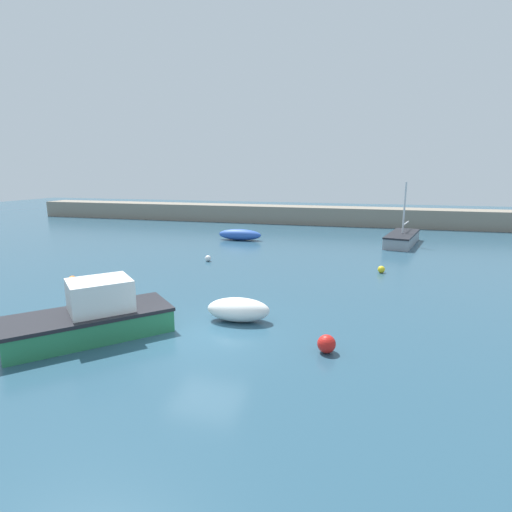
{
  "coord_description": "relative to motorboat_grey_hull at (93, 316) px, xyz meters",
  "views": [
    {
      "loc": [
        5.04,
        -11.82,
        5.43
      ],
      "look_at": [
        -1.24,
        10.92,
        0.44
      ],
      "focal_mm": 28.0,
      "sensor_mm": 36.0,
      "label": 1
    }
  ],
  "objects": [
    {
      "name": "mooring_buoy_orange",
      "position": [
        -5.21,
        5.2,
        -0.49
      ],
      "size": [
        0.4,
        0.4,
        0.4
      ],
      "primitive_type": "sphere",
      "color": "orange",
      "rests_on": "ground_plane"
    },
    {
      "name": "dinghy_near_pier",
      "position": [
        4.27,
        2.58,
        -0.25
      ],
      "size": [
        2.43,
        1.28,
        0.89
      ],
      "rotation": [
        0.0,
        0.0,
        0.1
      ],
      "color": "white",
      "rests_on": "ground_plane"
    },
    {
      "name": "sailboat_short_mast",
      "position": [
        11.36,
        21.08,
        -0.23
      ],
      "size": [
        3.07,
        6.08,
        4.69
      ],
      "rotation": [
        0.0,
        0.0,
        4.48
      ],
      "color": "gray",
      "rests_on": "ground_plane"
    },
    {
      "name": "motorboat_grey_hull",
      "position": [
        0.0,
        0.0,
        0.0
      ],
      "size": [
        5.11,
        5.27,
        1.92
      ],
      "rotation": [
        0.0,
        0.0,
        3.96
      ],
      "color": "#287A4C",
      "rests_on": "ground_plane"
    },
    {
      "name": "mooring_buoy_white",
      "position": [
        -0.66,
        11.7,
        -0.5
      ],
      "size": [
        0.37,
        0.37,
        0.37
      ],
      "primitive_type": "sphere",
      "color": "white",
      "rests_on": "ground_plane"
    },
    {
      "name": "mooring_buoy_red",
      "position": [
        7.67,
        0.79,
        -0.41
      ],
      "size": [
        0.57,
        0.57,
        0.57
      ],
      "primitive_type": "sphere",
      "color": "red",
      "rests_on": "ground_plane"
    },
    {
      "name": "harbor_breakwater",
      "position": [
        3.58,
        31.8,
        0.22
      ],
      "size": [
        66.46,
        3.15,
        1.81
      ],
      "primitive_type": "cube",
      "color": "gray",
      "rests_on": "ground_plane"
    },
    {
      "name": "mooring_buoy_yellow",
      "position": [
        9.59,
        11.55,
        -0.5
      ],
      "size": [
        0.39,
        0.39,
        0.39
      ],
      "primitive_type": "sphere",
      "color": "yellow",
      "rests_on": "ground_plane"
    },
    {
      "name": "ground_plane",
      "position": [
        3.58,
        1.11,
        -0.79
      ],
      "size": [
        120.0,
        120.0,
        0.2
      ],
      "primitive_type": "cube",
      "color": "#284C60"
    },
    {
      "name": "rowboat_blue_near",
      "position": [
        -1.14,
        19.69,
        -0.25
      ],
      "size": [
        3.55,
        1.17,
        0.89
      ],
      "rotation": [
        0.0,
        0.0,
        3.16
      ],
      "color": "#2D56B7",
      "rests_on": "ground_plane"
    }
  ]
}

